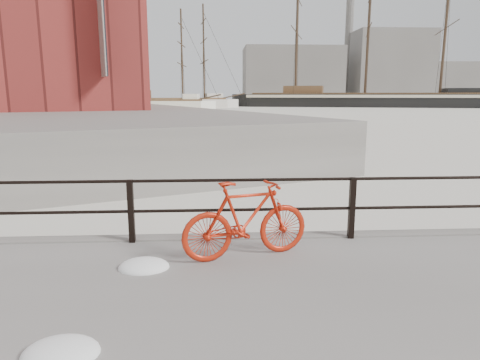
# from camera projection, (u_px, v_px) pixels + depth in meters

# --- Properties ---
(far_quay) EXTENTS (78.44, 148.07, 1.80)m
(far_quay) POSITION_uv_depth(u_px,v_px,m) (21.00, 105.00, 75.46)
(far_quay) COLOR gray
(far_quay) RESTS_ON ground
(bicycle) EXTENTS (1.86, 0.79, 1.12)m
(bicycle) POSITION_uv_depth(u_px,v_px,m) (246.00, 219.00, 6.02)
(bicycle) COLOR red
(bicycle) RESTS_ON promenade
(barque_black) EXTENTS (69.75, 39.81, 37.08)m
(barque_black) POSITION_uv_depth(u_px,v_px,m) (364.00, 107.00, 93.31)
(barque_black) COLOR black
(barque_black) RESTS_ON ground
(schooner_mid) EXTENTS (31.39, 16.99, 21.37)m
(schooner_mid) POSITION_uv_depth(u_px,v_px,m) (172.00, 108.00, 87.92)
(schooner_mid) COLOR beige
(schooner_mid) RESTS_ON ground
(schooner_left) EXTENTS (23.76, 11.96, 17.70)m
(schooner_left) POSITION_uv_depth(u_px,v_px,m) (154.00, 110.00, 75.29)
(schooner_left) COLOR white
(schooner_left) RESTS_ON ground
(workboat_near) EXTENTS (12.04, 5.45, 7.00)m
(workboat_near) POSITION_uv_depth(u_px,v_px,m) (14.00, 130.00, 32.72)
(workboat_near) COLOR black
(workboat_near) RESTS_ON ground
(apartment_grey) EXTENTS (26.02, 22.15, 23.20)m
(apartment_grey) POSITION_uv_depth(u_px,v_px,m) (5.00, 38.00, 82.81)
(apartment_grey) COLOR gray
(apartment_grey) RESTS_ON far_quay
(apartment_brick) EXTENTS (27.87, 22.90, 21.20)m
(apartment_brick) POSITION_uv_depth(u_px,v_px,m) (11.00, 54.00, 103.41)
(apartment_brick) COLOR brown
(apartment_brick) RESTS_ON far_quay
(industrial_west) EXTENTS (32.00, 18.00, 18.00)m
(industrial_west) POSITION_uv_depth(u_px,v_px,m) (292.00, 75.00, 143.75)
(industrial_west) COLOR gray
(industrial_west) RESTS_ON ground
(industrial_mid) EXTENTS (26.00, 20.00, 24.00)m
(industrial_mid) POSITION_uv_depth(u_px,v_px,m) (388.00, 67.00, 149.99)
(industrial_mid) COLOR gray
(industrial_mid) RESTS_ON ground
(industrial_east) EXTENTS (20.00, 16.00, 14.00)m
(industrial_east) POSITION_uv_depth(u_px,v_px,m) (443.00, 83.00, 157.13)
(industrial_east) COLOR gray
(industrial_east) RESTS_ON ground
(smokestack) EXTENTS (2.80, 2.80, 44.00)m
(smokestack) POSITION_uv_depth(u_px,v_px,m) (349.00, 39.00, 152.20)
(smokestack) COLOR gray
(smokestack) RESTS_ON ground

